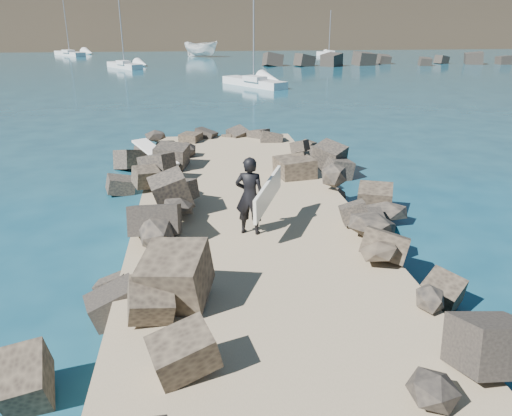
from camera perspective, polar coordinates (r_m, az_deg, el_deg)
The scene contains 12 objects.
ground at distance 12.99m, azimuth -0.55°, elevation -4.66°, with size 800.00×800.00×0.00m, color #0F384C.
jetty at distance 11.09m, azimuth 0.64°, elevation -7.63°, with size 6.00×26.00×0.60m, color #8C7759.
riprap_left at distance 11.47m, azimuth -14.30°, elevation -6.19°, with size 2.60×22.00×1.00m, color black.
riprap_right at distance 12.12m, azimuth 14.08°, elevation -4.66°, with size 2.60×22.00×1.00m, color black.
breakwater_secondary at distance 76.09m, azimuth 22.28°, elevation 15.43°, with size 52.00×4.00×1.20m, color black.
surfboard_resting at distance 18.24m, azimuth -11.46°, elevation 5.89°, with size 0.59×2.35×0.08m, color white.
boat_imported at distance 85.93m, azimuth -6.29°, elevation 17.64°, with size 2.45×6.52×2.52m, color white.
surfer_with_board at distance 12.08m, azimuth -0.43°, elevation 1.44°, with size 1.36×2.25×1.94m.
sailboat_e at distance 94.08m, azimuth -20.54°, elevation 16.21°, with size 6.38×7.59×9.74m.
sailboat_a at distance 66.42m, azimuth -14.81°, elevation 15.48°, with size 4.99×6.54×8.26m.
sailboat_d at distance 87.50m, azimuth 8.33°, elevation 17.01°, with size 2.87×6.09×7.30m.
sailboat_c at distance 46.30m, azimuth -0.25°, elevation 14.17°, with size 5.30×7.15×8.90m.
Camera 1 is at (-1.33, -11.67, 5.55)m, focal length 35.00 mm.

